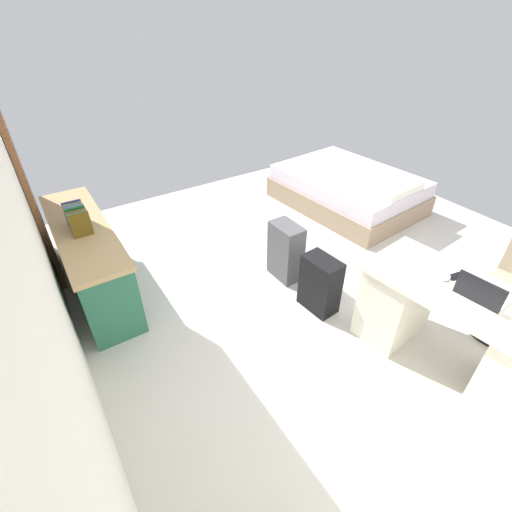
% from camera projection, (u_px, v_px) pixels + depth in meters
% --- Properties ---
extents(ground_plane, '(5.73, 5.73, 0.00)m').
position_uv_depth(ground_plane, '(318.00, 280.00, 3.91)').
color(ground_plane, beige).
extents(wall_back, '(4.66, 0.10, 2.58)m').
position_uv_depth(wall_back, '(28.00, 249.00, 2.11)').
color(wall_back, white).
rests_on(wall_back, ground_plane).
extents(door_wooden, '(0.88, 0.05, 2.04)m').
position_uv_depth(door_wooden, '(25.00, 182.00, 3.52)').
color(door_wooden, brown).
rests_on(door_wooden, ground_plane).
extents(desk, '(1.50, 0.81, 0.76)m').
position_uv_depth(desk, '(453.00, 329.00, 2.80)').
color(desk, silver).
rests_on(desk, ground_plane).
extents(credenza, '(1.80, 0.48, 0.73)m').
position_uv_depth(credenza, '(90.00, 259.00, 3.61)').
color(credenza, '#28664C').
rests_on(credenza, ground_plane).
extents(bed, '(2.00, 1.54, 0.58)m').
position_uv_depth(bed, '(348.00, 190.00, 5.18)').
color(bed, gray).
rests_on(bed, ground_plane).
extents(suitcase_black, '(0.38, 0.25, 0.56)m').
position_uv_depth(suitcase_black, '(320.00, 284.00, 3.42)').
color(suitcase_black, black).
rests_on(suitcase_black, ground_plane).
extents(suitcase_spare_grey, '(0.36, 0.22, 0.63)m').
position_uv_depth(suitcase_spare_grey, '(286.00, 251.00, 3.81)').
color(suitcase_spare_grey, '#4C4C51').
rests_on(suitcase_spare_grey, ground_plane).
extents(laptop, '(0.33, 0.25, 0.21)m').
position_uv_depth(laptop, '(480.00, 294.00, 2.52)').
color(laptop, silver).
rests_on(laptop, desk).
extents(computer_mouse, '(0.07, 0.11, 0.03)m').
position_uv_depth(computer_mouse, '(446.00, 278.00, 2.72)').
color(computer_mouse, white).
rests_on(computer_mouse, desk).
extents(cell_phone_by_mouse, '(0.09, 0.15, 0.01)m').
position_uv_depth(cell_phone_by_mouse, '(457.00, 276.00, 2.75)').
color(cell_phone_by_mouse, black).
rests_on(cell_phone_by_mouse, desk).
extents(book_row, '(0.35, 0.17, 0.23)m').
position_uv_depth(book_row, '(78.00, 219.00, 3.31)').
color(book_row, '#5A4512').
rests_on(book_row, credenza).
extents(figurine_small, '(0.08, 0.08, 0.11)m').
position_uv_depth(figurine_small, '(70.00, 206.00, 3.61)').
color(figurine_small, gold).
rests_on(figurine_small, credenza).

